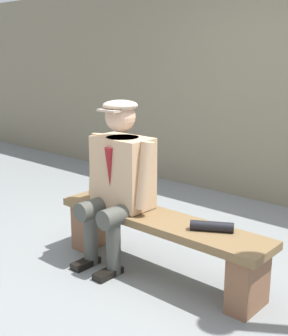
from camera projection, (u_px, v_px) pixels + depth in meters
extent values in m
plane|color=gray|center=(158.00, 272.00, 3.41)|extent=(30.00, 30.00, 0.00)
cube|color=brown|center=(159.00, 221.00, 3.30)|extent=(1.77, 0.37, 0.06)
cube|color=brown|center=(248.00, 281.00, 2.88)|extent=(0.16, 0.32, 0.39)
cube|color=brown|center=(91.00, 224.00, 3.84)|extent=(0.16, 0.32, 0.39)
cube|color=tan|center=(123.00, 172.00, 3.46)|extent=(0.46, 0.28, 0.55)
cylinder|color=#1E2338|center=(123.00, 141.00, 3.40)|extent=(0.25, 0.25, 0.06)
cone|color=maroon|center=(109.00, 167.00, 3.34)|extent=(0.07, 0.07, 0.30)
sphere|color=#DBAD8C|center=(120.00, 117.00, 3.34)|extent=(0.23, 0.23, 0.23)
ellipsoid|color=tan|center=(120.00, 105.00, 3.32)|extent=(0.27, 0.27, 0.08)
cube|color=tan|center=(110.00, 111.00, 3.25)|extent=(0.19, 0.10, 0.02)
cylinder|color=#464741|center=(124.00, 213.00, 3.36)|extent=(0.15, 0.45, 0.15)
cylinder|color=#464741|center=(113.00, 246.00, 3.33)|extent=(0.11, 0.11, 0.46)
cube|color=black|center=(108.00, 273.00, 3.34)|extent=(0.10, 0.24, 0.05)
cylinder|color=tan|center=(145.00, 176.00, 3.26)|extent=(0.12, 0.17, 0.51)
cylinder|color=#464741|center=(101.00, 206.00, 3.52)|extent=(0.15, 0.45, 0.15)
cylinder|color=#464741|center=(91.00, 237.00, 3.49)|extent=(0.11, 0.11, 0.46)
cube|color=black|center=(86.00, 263.00, 3.50)|extent=(0.10, 0.24, 0.05)
cylinder|color=tan|center=(96.00, 164.00, 3.59)|extent=(0.11, 0.16, 0.51)
cylinder|color=black|center=(212.00, 226.00, 3.03)|extent=(0.29, 0.21, 0.07)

